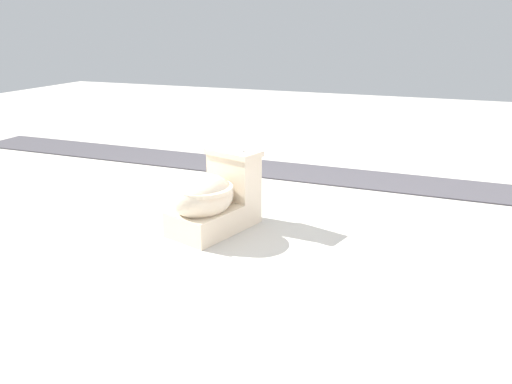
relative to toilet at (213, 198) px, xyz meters
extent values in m
plane|color=#B7B2A8|center=(-0.10, 0.01, -0.22)|extent=(14.00, 14.00, 0.00)
cube|color=#423F44|center=(-1.49, 0.51, -0.21)|extent=(0.56, 8.00, 0.01)
cube|color=beige|center=(0.00, 0.00, -0.14)|extent=(0.67, 0.50, 0.17)
ellipsoid|color=beige|center=(0.09, -0.03, 0.04)|extent=(0.53, 0.47, 0.28)
cylinder|color=beige|center=(0.09, -0.03, 0.10)|extent=(0.49, 0.49, 0.03)
cube|color=beige|center=(-0.20, 0.06, 0.10)|extent=(0.27, 0.38, 0.30)
cube|color=beige|center=(-0.20, 0.06, 0.27)|extent=(0.30, 0.41, 0.04)
cylinder|color=silver|center=(-0.18, 0.14, 0.29)|extent=(0.02, 0.02, 0.01)
camera|label=1|loc=(2.78, 1.38, 1.09)|focal=35.00mm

